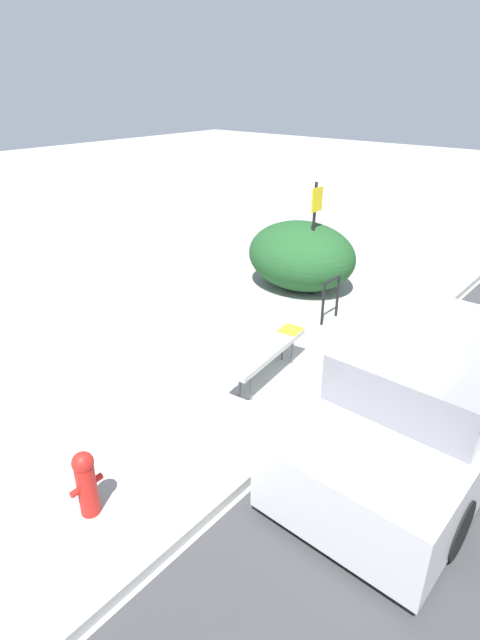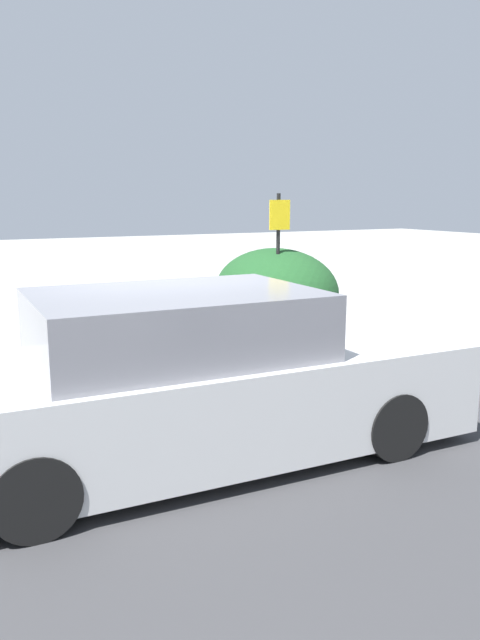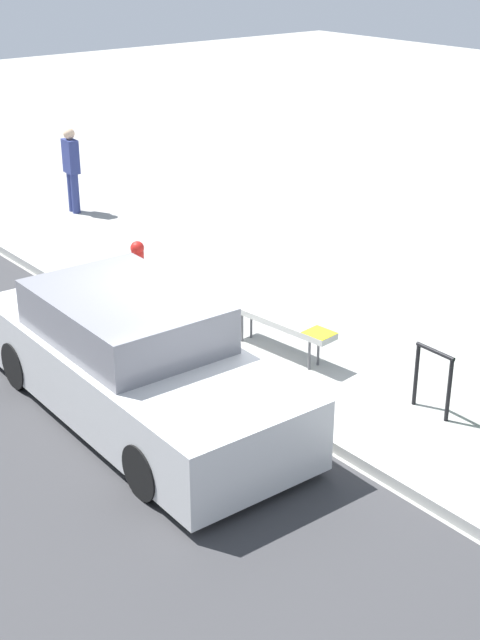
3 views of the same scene
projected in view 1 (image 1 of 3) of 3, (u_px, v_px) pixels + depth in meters
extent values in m
plane|color=#9E9E99|center=(342.00, 395.00, 7.10)|extent=(60.00, 60.00, 0.00)
cube|color=#A8A8A3|center=(343.00, 391.00, 7.07)|extent=(60.00, 0.20, 0.13)
cylinder|color=#515156|center=(250.00, 387.00, 6.91)|extent=(0.04, 0.04, 0.43)
cylinder|color=#515156|center=(292.00, 351.00, 7.83)|extent=(0.04, 0.04, 0.43)
cylinder|color=#515156|center=(240.00, 383.00, 7.00)|extent=(0.04, 0.04, 0.43)
cylinder|color=#515156|center=(282.00, 347.00, 7.91)|extent=(0.04, 0.04, 0.43)
cube|color=#B2B2AD|center=(268.00, 350.00, 7.30)|extent=(1.77, 0.52, 0.09)
cube|color=yellow|center=(291.00, 330.00, 7.80)|extent=(0.39, 0.36, 0.01)
cylinder|color=black|center=(323.00, 305.00, 8.97)|extent=(0.05, 0.05, 0.80)
cylinder|color=black|center=(337.00, 296.00, 9.31)|extent=(0.05, 0.05, 0.80)
cylinder|color=black|center=(332.00, 280.00, 8.97)|extent=(0.55, 0.06, 0.05)
cylinder|color=black|center=(313.00, 241.00, 9.96)|extent=(0.06, 0.06, 2.30)
cube|color=yellow|center=(317.00, 200.00, 9.58)|extent=(0.36, 0.02, 0.46)
cylinder|color=red|center=(87.00, 490.00, 5.05)|extent=(0.20, 0.20, 0.60)
sphere|color=red|center=(83.00, 463.00, 4.90)|extent=(0.22, 0.22, 0.22)
cylinder|color=red|center=(75.00, 493.00, 4.93)|extent=(0.08, 0.07, 0.07)
cylinder|color=red|center=(98.00, 478.00, 5.12)|extent=(0.08, 0.07, 0.07)
ellipsoid|color=#1E4C23|center=(301.00, 256.00, 10.50)|extent=(1.91, 2.37, 1.42)
cylinder|color=black|center=(418.00, 352.00, 7.62)|extent=(0.60, 0.19, 0.60)
cylinder|color=black|center=(308.00, 449.00, 5.61)|extent=(0.60, 0.19, 0.60)
cylinder|color=black|center=(454.00, 527.00, 4.64)|extent=(0.60, 0.19, 0.60)
cube|color=silver|center=(435.00, 403.00, 6.03)|extent=(4.84, 1.89, 0.81)
cube|color=gray|center=(438.00, 362.00, 5.61)|extent=(2.34, 1.65, 0.56)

